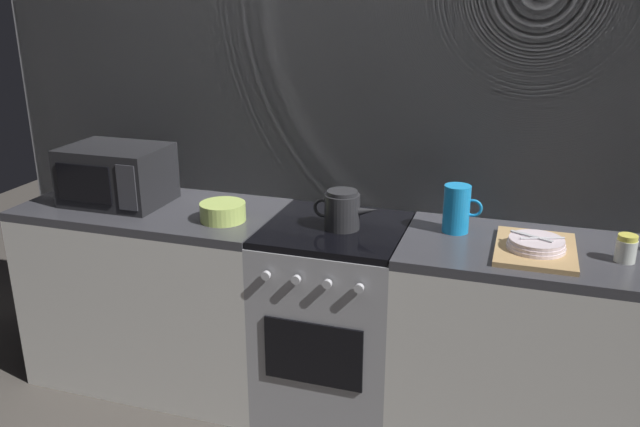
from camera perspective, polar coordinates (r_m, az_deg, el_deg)
ground_plane at (r=3.21m, az=1.20°, el=-16.38°), size 8.00×8.00×0.00m
back_wall at (r=3.00m, az=3.14°, el=6.33°), size 3.60×0.05×2.40m
counter_left at (r=3.31m, az=-13.96°, el=-6.75°), size 1.20×0.60×0.90m
stove_unit at (r=2.97m, az=1.25°, el=-9.31°), size 0.60×0.63×0.90m
counter_right at (r=2.88m, az=19.05°, el=-11.41°), size 1.20×0.60×0.90m
microwave at (r=3.20m, az=-17.36°, el=3.26°), size 0.46×0.35×0.27m
kettle at (r=2.73m, az=1.98°, el=0.30°), size 0.28×0.15×0.17m
mixing_bowl at (r=2.87m, az=-8.51°, el=0.16°), size 0.20×0.20×0.08m
pitcher at (r=2.75m, az=11.90°, el=0.41°), size 0.16×0.11×0.20m
dish_pile at (r=2.63m, az=18.38°, el=-2.79°), size 0.30×0.40×0.07m
spice_jar at (r=2.66m, az=25.24°, el=-2.79°), size 0.08×0.08×0.10m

